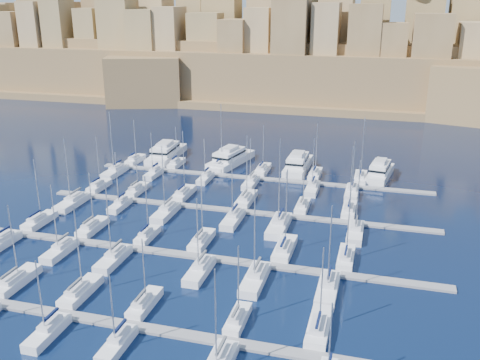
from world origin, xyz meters
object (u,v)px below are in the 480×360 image
(motor_yacht_c, at_px, (298,164))
(motor_yacht_d, at_px, (380,171))
(motor_yacht_a, at_px, (166,153))
(motor_yacht_b, at_px, (230,158))
(sailboat_4, at_px, (238,319))
(sailboat_2, at_px, (81,291))

(motor_yacht_c, distance_m, motor_yacht_d, 20.86)
(motor_yacht_a, xyz_separation_m, motor_yacht_d, (58.23, -1.83, 0.00))
(motor_yacht_b, bearing_deg, motor_yacht_a, 179.02)
(sailboat_4, bearing_deg, motor_yacht_c, 92.88)
(motor_yacht_c, bearing_deg, motor_yacht_b, 178.27)
(sailboat_2, height_order, motor_yacht_a, sailboat_2)
(sailboat_2, height_order, motor_yacht_c, sailboat_2)
(sailboat_2, height_order, motor_yacht_d, sailboat_2)
(motor_yacht_d, bearing_deg, motor_yacht_a, 178.20)
(sailboat_2, relative_size, motor_yacht_a, 0.75)
(sailboat_2, bearing_deg, motor_yacht_d, 58.76)
(motor_yacht_b, bearing_deg, sailboat_4, -72.87)
(motor_yacht_b, distance_m, motor_yacht_c, 18.55)
(motor_yacht_c, bearing_deg, sailboat_4, -87.12)
(motor_yacht_c, xyz_separation_m, motor_yacht_d, (20.84, -0.95, 0.00))
(sailboat_2, xyz_separation_m, motor_yacht_c, (21.29, 70.40, 0.98))
(sailboat_4, xyz_separation_m, motor_yacht_a, (-40.97, 72.07, 1.01))
(motor_yacht_a, relative_size, motor_yacht_b, 1.01)
(sailboat_4, bearing_deg, motor_yacht_d, 76.19)
(sailboat_2, distance_m, motor_yacht_d, 81.24)
(sailboat_2, xyz_separation_m, sailboat_4, (24.86, -0.78, -0.03))
(sailboat_2, height_order, sailboat_4, sailboat_2)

